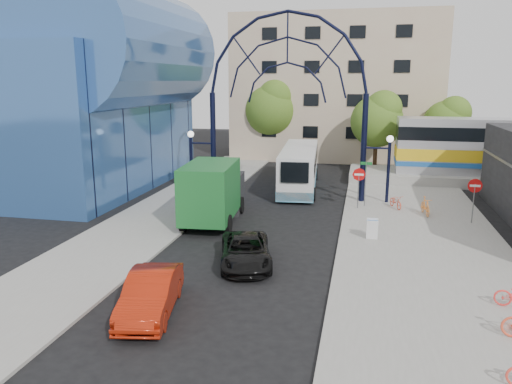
% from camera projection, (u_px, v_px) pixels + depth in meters
% --- Properties ---
extents(ground, '(120.00, 120.00, 0.00)m').
position_uv_depth(ground, '(232.00, 277.00, 20.24)').
color(ground, black).
rests_on(ground, ground).
extents(sidewalk_east, '(8.00, 56.00, 0.12)m').
position_uv_depth(sidewalk_east, '(427.00, 257.00, 22.38)').
color(sidewalk_east, gray).
rests_on(sidewalk_east, ground).
extents(plaza_west, '(5.00, 50.00, 0.12)m').
position_uv_depth(plaza_west, '(145.00, 225.00, 27.30)').
color(plaza_west, gray).
rests_on(plaza_west, ground).
extents(gateway_arch, '(13.64, 0.44, 12.10)m').
position_uv_depth(gateway_arch, '(287.00, 68.00, 31.71)').
color(gateway_arch, black).
rests_on(gateway_arch, ground).
extents(stop_sign, '(0.80, 0.07, 2.50)m').
position_uv_depth(stop_sign, '(359.00, 178.00, 30.24)').
color(stop_sign, slate).
rests_on(stop_sign, sidewalk_east).
extents(do_not_enter_sign, '(0.76, 0.07, 2.48)m').
position_uv_depth(do_not_enter_sign, '(475.00, 190.00, 27.06)').
color(do_not_enter_sign, slate).
rests_on(do_not_enter_sign, sidewalk_east).
extents(street_name_sign, '(0.70, 0.70, 2.80)m').
position_uv_depth(street_name_sign, '(366.00, 174.00, 30.70)').
color(street_name_sign, slate).
rests_on(street_name_sign, sidewalk_east).
extents(sandwich_board, '(0.55, 0.61, 0.99)m').
position_uv_depth(sandwich_board, '(372.00, 227.00, 24.61)').
color(sandwich_board, white).
rests_on(sandwich_board, sidewalk_east).
extents(transit_hall, '(16.50, 18.00, 14.50)m').
position_uv_depth(transit_hall, '(81.00, 96.00, 36.24)').
color(transit_hall, '#335C9C').
rests_on(transit_hall, ground).
extents(apartment_block, '(20.00, 12.10, 14.00)m').
position_uv_depth(apartment_block, '(337.00, 88.00, 51.62)').
color(apartment_block, tan).
rests_on(apartment_block, ground).
extents(tree_north_a, '(4.48, 4.48, 7.00)m').
position_uv_depth(tree_north_a, '(379.00, 118.00, 42.67)').
color(tree_north_a, '#382314').
rests_on(tree_north_a, ground).
extents(tree_north_b, '(5.12, 5.12, 8.00)m').
position_uv_depth(tree_north_b, '(272.00, 107.00, 48.42)').
color(tree_north_b, '#382314').
rests_on(tree_north_b, ground).
extents(tree_north_c, '(4.16, 4.16, 6.50)m').
position_uv_depth(tree_north_c, '(449.00, 122.00, 43.41)').
color(tree_north_c, '#382314').
rests_on(tree_north_c, ground).
extents(city_bus, '(3.23, 11.02, 2.99)m').
position_uv_depth(city_bus, '(299.00, 167.00, 36.66)').
color(city_bus, silver).
rests_on(city_bus, ground).
extents(green_truck, '(3.09, 7.01, 3.45)m').
position_uv_depth(green_truck, '(214.00, 192.00, 27.86)').
color(green_truck, black).
rests_on(green_truck, ground).
extents(black_suv, '(3.19, 4.92, 1.26)m').
position_uv_depth(black_suv, '(246.00, 251.00, 21.45)').
color(black_suv, black).
rests_on(black_suv, ground).
extents(red_sedan, '(2.34, 4.61, 1.45)m').
position_uv_depth(red_sedan, '(151.00, 294.00, 16.94)').
color(red_sedan, '#A61F0A').
rests_on(red_sedan, ground).
extents(bike_near_a, '(1.08, 1.64, 0.81)m').
position_uv_depth(bike_near_a, '(396.00, 202.00, 30.60)').
color(bike_near_a, '#EB4A2F').
rests_on(bike_near_a, sidewalk_east).
extents(bike_near_b, '(0.75, 1.78, 1.04)m').
position_uv_depth(bike_near_b, '(425.00, 206.00, 29.03)').
color(bike_near_b, orange).
rests_on(bike_near_b, sidewalk_east).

